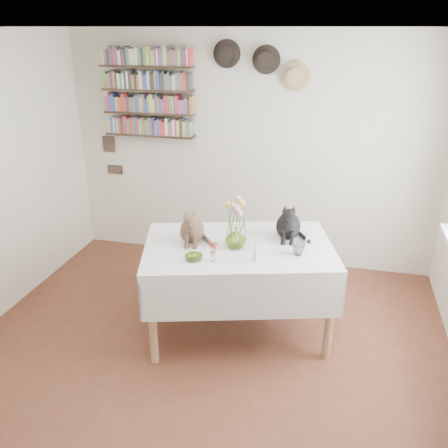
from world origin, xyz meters
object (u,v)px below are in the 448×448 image
(dining_table, at_px, (238,267))
(black_cat, at_px, (289,219))
(flower_vase, at_px, (236,238))
(bookshelf_unit, at_px, (148,94))
(tabby_cat, at_px, (192,224))

(dining_table, distance_m, black_cat, 0.58)
(dining_table, bearing_deg, flower_vase, -104.68)
(dining_table, distance_m, bookshelf_unit, 2.24)
(dining_table, distance_m, flower_vase, 0.30)
(tabby_cat, xyz_separation_m, bookshelf_unit, (-0.90, 1.39, 0.85))
(black_cat, relative_size, flower_vase, 1.92)
(bookshelf_unit, bearing_deg, black_cat, -33.81)
(tabby_cat, height_order, black_cat, black_cat)
(flower_vase, relative_size, bookshelf_unit, 0.18)
(tabby_cat, bearing_deg, bookshelf_unit, 110.88)
(flower_vase, bearing_deg, dining_table, 75.32)
(black_cat, bearing_deg, dining_table, -152.44)
(dining_table, distance_m, tabby_cat, 0.54)
(dining_table, bearing_deg, tabby_cat, -176.33)
(dining_table, relative_size, tabby_cat, 5.46)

